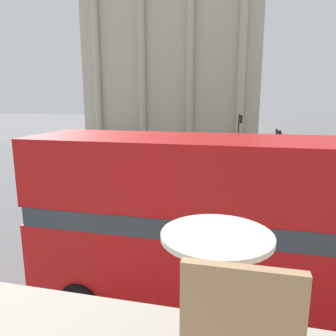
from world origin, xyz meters
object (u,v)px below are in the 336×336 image
double_decker_bus (247,222)px  pedestrian_red (282,175)px  traffic_light_far (239,130)px  traffic_light_near (198,167)px  traffic_light_mid (277,146)px  plaza_building_left (175,59)px  cafe_dining_table (216,267)px

double_decker_bus → pedestrian_red: size_ratio=6.08×
traffic_light_far → pedestrian_red: 10.79m
traffic_light_near → pedestrian_red: 6.90m
double_decker_bus → pedestrian_red: double_decker_bus is taller
double_decker_bus → traffic_light_mid: (1.85, 14.59, -0.21)m
plaza_building_left → traffic_light_far: bearing=-60.8°
plaza_building_left → traffic_light_mid: size_ratio=7.14×
traffic_light_mid → traffic_light_far: (-2.54, 7.39, 0.36)m
double_decker_bus → pedestrian_red: 11.89m
pedestrian_red → double_decker_bus: bearing=32.0°
double_decker_bus → plaza_building_left: plaza_building_left is taller
plaza_building_left → cafe_dining_table: bearing=-77.5°
cafe_dining_table → plaza_building_left: plaza_building_left is taller
traffic_light_near → pedestrian_red: (4.03, 5.43, -1.36)m
traffic_light_near → traffic_light_mid: 9.26m
plaza_building_left → pedestrian_red: 31.37m
traffic_light_mid → pedestrian_red: 3.19m
cafe_dining_table → traffic_light_far: size_ratio=0.19×
cafe_dining_table → traffic_light_far: (-0.43, 27.71, -1.74)m
traffic_light_far → pedestrian_red: size_ratio=2.31×
cafe_dining_table → traffic_light_far: 27.77m
cafe_dining_table → plaza_building_left: size_ratio=0.03×
traffic_light_far → double_decker_bus: bearing=-88.2°
plaza_building_left → traffic_light_far: size_ratio=6.05×
plaza_building_left → pedestrian_red: plaza_building_left is taller
cafe_dining_table → plaza_building_left: (-9.92, 44.66, 6.24)m
traffic_light_mid → pedestrian_red: bearing=-87.8°
cafe_dining_table → pedestrian_red: size_ratio=0.43×
plaza_building_left → traffic_light_far: 21.00m
cafe_dining_table → pedestrian_red: bearing=82.7°
cafe_dining_table → pedestrian_red: 17.82m
cafe_dining_table → traffic_light_near: 12.23m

